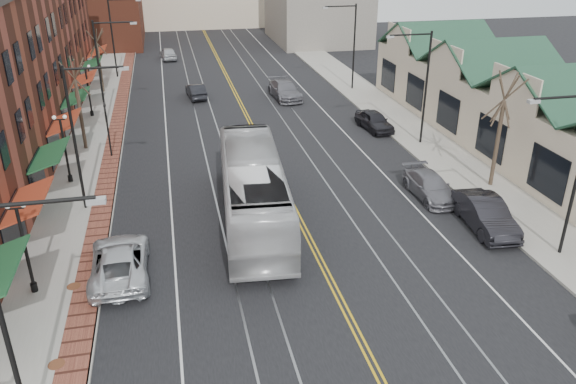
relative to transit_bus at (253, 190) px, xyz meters
name	(u,v)px	position (x,y,z in m)	size (l,w,h in m)	color
ground	(380,378)	(2.43, -12.69, -1.85)	(160.00, 160.00, 0.00)	black
sidewalk_left	(85,181)	(-9.57, 7.31, -1.77)	(4.00, 120.00, 0.15)	gray
sidewalk_right	(439,152)	(14.43, 7.31, -1.77)	(4.00, 120.00, 0.15)	gray
building_right	(520,116)	(20.43, 7.31, 0.45)	(8.00, 36.00, 4.60)	beige
backdrop_right	(317,0)	(17.43, 52.31, 3.65)	(12.00, 16.00, 11.00)	slate
streetlight_l_0	(15,301)	(-8.61, -12.69, 3.18)	(3.33, 0.25, 8.00)	black
streetlight_l_1	(81,124)	(-8.61, 3.31, 3.18)	(3.33, 0.25, 8.00)	black
streetlight_l_2	(104,62)	(-8.61, 19.31, 3.18)	(3.33, 0.25, 8.00)	black
streetlight_l_3	(116,30)	(-8.61, 35.31, 3.18)	(3.33, 0.25, 8.00)	black
streetlight_r_0	(573,159)	(13.48, -6.69, 3.18)	(3.33, 0.25, 8.00)	black
streetlight_r_1	(421,77)	(13.48, 9.31, 3.18)	(3.33, 0.25, 8.00)	black
streetlight_r_2	(350,38)	(13.48, 25.31, 3.18)	(3.33, 0.25, 8.00)	black
lamppost_l_1	(26,250)	(-10.37, -4.69, 0.35)	(0.84, 0.28, 4.27)	black
lamppost_l_2	(65,150)	(-10.37, 7.31, 0.35)	(0.84, 0.28, 4.27)	black
lamppost_l_3	(89,92)	(-10.37, 21.31, 0.35)	(0.84, 0.28, 4.27)	black
tree_left_near	(79,102)	(-10.07, 13.31, 1.67)	(1.78, 1.37, 6.48)	#382B21
tree_left_far	(99,59)	(-10.07, 29.31, 1.43)	(1.66, 1.28, 6.02)	#382B21
tree_right_mid	(500,128)	(14.93, 1.31, 1.90)	(1.90, 1.46, 6.93)	#382B21
manhole_mid	(56,364)	(-8.77, -9.69, -1.69)	(0.60, 0.60, 0.02)	#592D19
manhole_far	(74,286)	(-8.77, -4.69, -1.69)	(0.60, 0.60, 0.02)	#592D19
traffic_signal	(107,125)	(-8.17, 11.31, 0.50)	(0.18, 0.15, 3.80)	black
transit_bus	(253,190)	(0.00, 0.00, 0.00)	(3.10, 13.27, 3.70)	silver
parked_suv	(120,261)	(-6.77, -4.02, -1.08)	(2.53, 5.49, 1.53)	silver
parked_car_b	(485,214)	(11.73, -3.46, -1.02)	(1.76, 5.05, 1.66)	black
parked_car_c	(430,186)	(10.61, 0.76, -1.16)	(1.93, 4.74, 1.38)	slate
parked_car_d	(374,121)	(11.73, 13.14, -1.11)	(1.74, 4.33, 1.48)	black
distant_car_left	(196,91)	(-1.37, 25.49, -1.18)	(1.42, 4.08, 1.34)	black
distant_car_right	(285,90)	(6.74, 23.56, -1.04)	(2.26, 5.56, 1.61)	slate
distant_car_far	(168,54)	(-3.52, 43.77, -1.12)	(1.72, 4.28, 1.46)	#B6B9BE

